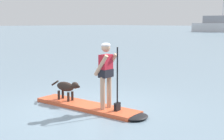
% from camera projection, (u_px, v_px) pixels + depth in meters
% --- Properties ---
extents(ground_plane, '(400.00, 400.00, 0.00)m').
position_uv_depth(ground_plane, '(86.00, 108.00, 8.18)').
color(ground_plane, gray).
extents(paddleboard, '(3.44, 1.05, 0.10)m').
position_uv_depth(paddleboard, '(93.00, 107.00, 8.03)').
color(paddleboard, '#E55933').
rests_on(paddleboard, ground_plane).
extents(person_paddler, '(0.63, 0.51, 1.64)m').
position_uv_depth(person_paddler, '(106.00, 71.00, 7.61)').
color(person_paddler, tan).
rests_on(person_paddler, paddleboard).
extents(dog, '(1.08, 0.29, 0.55)m').
position_uv_depth(dog, '(67.00, 87.00, 8.52)').
color(dog, '#2D231E').
rests_on(dog, paddleboard).
extents(moored_boat_far_starboard, '(12.91, 3.64, 10.38)m').
position_uv_depth(moored_boat_far_starboard, '(219.00, 26.00, 72.81)').
color(moored_boat_far_starboard, silver).
rests_on(moored_boat_far_starboard, ground_plane).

